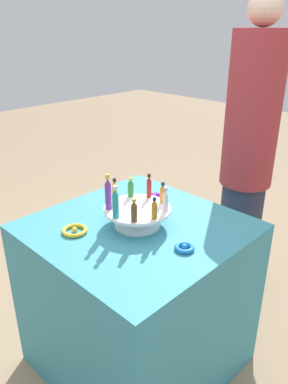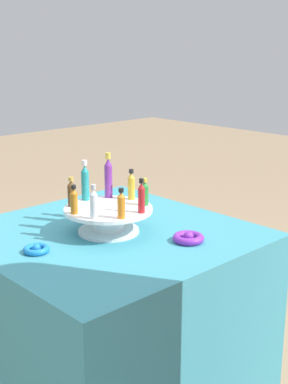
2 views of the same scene
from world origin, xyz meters
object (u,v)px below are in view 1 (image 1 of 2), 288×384
at_px(bottle_clear, 165,200).
at_px(person_figure, 247,158).
at_px(bottle_green, 131,188).
at_px(display_stand, 137,214).
at_px(bottle_gold, 115,191).
at_px(ribbon_bow_purple, 154,197).
at_px(bottle_orange, 163,193).
at_px(bottle_brown, 134,211).
at_px(ribbon_bow_gold, 75,230).
at_px(bottle_red, 149,187).
at_px(ribbon_bow_blue, 184,248).
at_px(bottle_teal, 115,203).
at_px(bottle_amber, 154,209).
at_px(bottle_purple, 108,193).

bearing_deg(bottle_clear, person_figure, 96.36).
bearing_deg(bottle_green, display_stand, -30.24).
distance_m(bottle_gold, ribbon_bow_purple, 0.27).
bearing_deg(bottle_gold, bottle_green, 79.76).
distance_m(bottle_green, bottle_orange, 0.15).
relative_size(bottle_gold, bottle_brown, 1.08).
height_order(bottle_gold, bottle_clear, bottle_clear).
xyz_separation_m(bottle_brown, ribbon_bow_purple, (-0.19, 0.32, -0.11)).
height_order(ribbon_bow_gold, person_figure, person_figure).
height_order(bottle_gold, bottle_orange, bottle_gold).
bearing_deg(bottle_red, display_stand, -70.24).
distance_m(bottle_brown, ribbon_bow_blue, 0.23).
height_order(bottle_teal, bottle_clear, bottle_teal).
xyz_separation_m(bottle_amber, bottle_orange, (-0.07, 0.13, 0.00)).
relative_size(bottle_green, bottle_brown, 0.92).
height_order(bottle_brown, bottle_red, bottle_red).
bearing_deg(display_stand, bottle_red, 109.76).
distance_m(bottle_brown, bottle_amber, 0.08).
height_order(bottle_amber, ribbon_bow_blue, bottle_amber).
bearing_deg(bottle_green, bottle_teal, -60.24).
bearing_deg(bottle_teal, ribbon_bow_purple, 109.25).
xyz_separation_m(bottle_amber, bottle_red, (-0.15, 0.13, 0.01)).
bearing_deg(bottle_orange, person_figure, 92.04).
relative_size(bottle_red, ribbon_bow_blue, 1.41).
distance_m(bottle_amber, person_figure, 0.86).
relative_size(bottle_purple, bottle_brown, 1.60).
distance_m(bottle_clear, bottle_red, 0.15).
distance_m(bottle_orange, person_figure, 0.72).
bearing_deg(bottle_red, person_figure, 85.77).
bearing_deg(bottle_brown, bottle_green, 139.76).
relative_size(bottle_gold, ribbon_bow_blue, 1.34).
distance_m(display_stand, bottle_green, 0.14).
height_order(bottle_purple, bottle_amber, bottle_purple).
height_order(bottle_gold, person_figure, person_figure).
xyz_separation_m(bottle_amber, ribbon_bow_gold, (-0.25, -0.20, -0.11)).
xyz_separation_m(bottle_green, bottle_clear, (0.20, -0.00, 0.01)).
bearing_deg(person_figure, bottle_purple, -4.55).
xyz_separation_m(bottle_amber, ribbon_bow_blue, (0.14, 0.01, -0.11)).
relative_size(bottle_amber, bottle_clear, 0.87).
distance_m(bottle_teal, bottle_amber, 0.15).
xyz_separation_m(display_stand, bottle_gold, (-0.11, -0.02, 0.08)).
distance_m(bottle_gold, bottle_teal, 0.15).
height_order(bottle_amber, bottle_clear, bottle_clear).
distance_m(bottle_brown, ribbon_bow_gold, 0.27).
relative_size(bottle_amber, ribbon_bow_blue, 1.18).
xyz_separation_m(display_stand, bottle_red, (-0.04, 0.11, 0.08)).
height_order(bottle_gold, bottle_red, bottle_red).
distance_m(ribbon_bow_gold, ribbon_bow_blue, 0.45).
bearing_deg(bottle_amber, ribbon_bow_gold, -141.78).
distance_m(bottle_clear, ribbon_bow_purple, 0.30).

